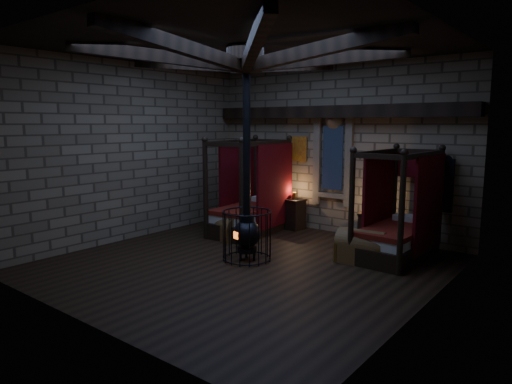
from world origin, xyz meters
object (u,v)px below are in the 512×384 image
Objects in this scene: trunk_left at (226,229)px; trunk_right at (361,248)px; bed_left at (251,210)px; stove at (247,230)px; bed_right at (398,231)px.

trunk_right reaches higher than trunk_left.
stove is (1.44, -1.94, 0.04)m from bed_left.
stove reaches higher than trunk_left.
trunk_left is at bearing 178.72° from trunk_right.
bed_right reaches higher than trunk_right.
bed_left is 3.43m from trunk_right.
stove is (1.47, -1.00, 0.36)m from trunk_left.
bed_left is 2.42m from stove.
trunk_right is 0.24× the size of stove.
bed_left reaches higher than trunk_left.
trunk_right is (3.37, 0.27, 0.04)m from trunk_left.
bed_left is at bearing 142.07° from stove.
trunk_left is 0.22× the size of stove.
trunk_right is at bearing 49.01° from stove.
stove is at bearing -19.79° from trunk_left.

